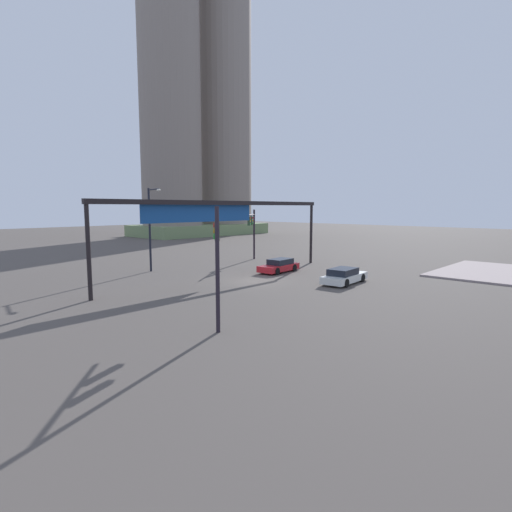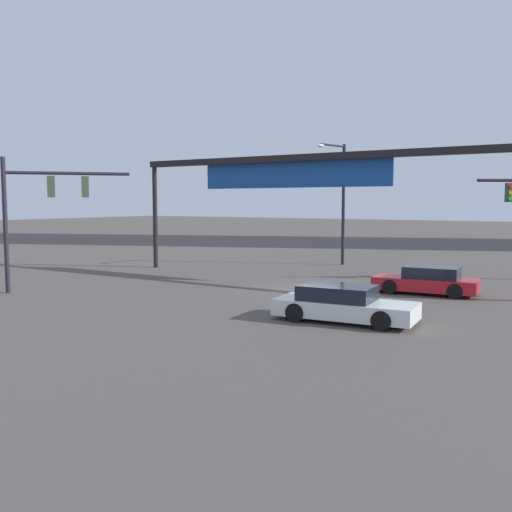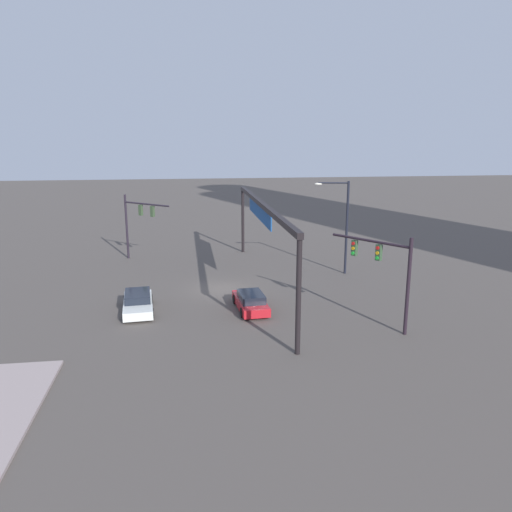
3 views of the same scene
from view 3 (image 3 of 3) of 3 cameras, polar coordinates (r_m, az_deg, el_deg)
name	(u,v)px [view 3 (image 3 of 3)]	position (r m, az deg, el deg)	size (l,w,h in m)	color
ground_plane	(221,289)	(37.24, -4.04, -3.77)	(208.27, 208.27, 0.00)	#4F4742
traffic_signal_near_corner	(137,217)	(46.18, -13.47, 4.42)	(3.71, 4.17, 5.97)	black
traffic_signal_opposite_side	(385,264)	(29.64, 14.65, -0.89)	(4.57, 3.24, 5.66)	black
streetlamp_curved_arm	(343,220)	(40.99, 9.95, 4.11)	(0.81, 2.78, 7.63)	black
overhead_sign_gantry	(261,213)	(37.04, 0.61, 4.92)	(24.50, 0.43, 6.45)	black
sedan_car_approaching	(138,302)	(33.24, -13.42, -5.21)	(4.83, 2.20, 1.21)	silver
sedan_car_waiting_far	(251,301)	(32.54, -0.63, -5.24)	(4.50, 2.05, 1.21)	red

